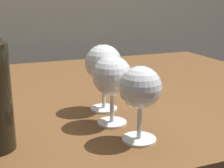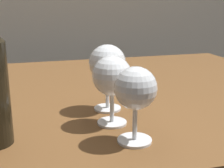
% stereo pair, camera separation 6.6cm
% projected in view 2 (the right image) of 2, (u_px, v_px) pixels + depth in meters
% --- Properties ---
extents(dining_table, '(1.30, 0.96, 0.74)m').
position_uv_depth(dining_table, '(104.00, 117.00, 0.96)').
color(dining_table, brown).
rests_on(dining_table, ground_plane).
extents(wine_glass_cabernet, '(0.08, 0.08, 0.15)m').
position_uv_depth(wine_glass_cabernet, '(136.00, 90.00, 0.57)').
color(wine_glass_cabernet, white).
rests_on(wine_glass_cabernet, dining_table).
extents(wine_glass_port, '(0.08, 0.08, 0.15)m').
position_uv_depth(wine_glass_port, '(112.00, 78.00, 0.66)').
color(wine_glass_port, white).
rests_on(wine_glass_port, dining_table).
extents(wine_glass_amber, '(0.09, 0.09, 0.16)m').
position_uv_depth(wine_glass_amber, '(107.00, 64.00, 0.74)').
color(wine_glass_amber, white).
rests_on(wine_glass_amber, dining_table).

